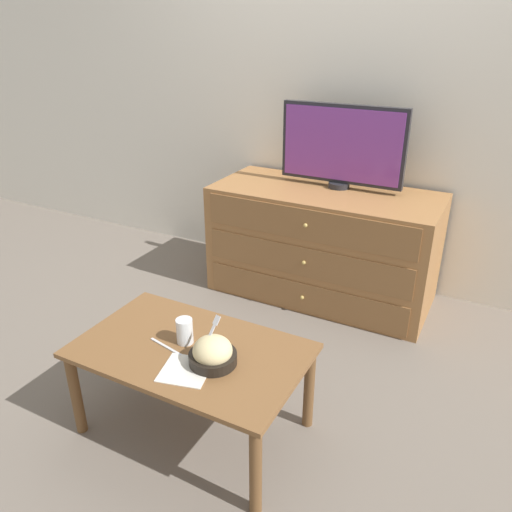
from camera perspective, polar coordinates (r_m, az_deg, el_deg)
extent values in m
plane|color=#70665B|center=(3.47, 9.48, -1.90)|extent=(12.00, 12.00, 0.00)
cube|color=white|center=(3.14, 11.40, 19.96)|extent=(12.00, 0.05, 2.60)
cube|color=#9E6B3D|center=(3.06, 7.63, 1.39)|extent=(1.32, 0.58, 0.67)
cube|color=brown|center=(2.92, 5.34, -4.69)|extent=(1.22, 0.01, 0.18)
sphere|color=tan|center=(2.91, 5.29, -4.74)|extent=(0.02, 0.02, 0.02)
cube|color=brown|center=(2.81, 5.52, -0.72)|extent=(1.22, 0.01, 0.18)
sphere|color=tan|center=(2.81, 5.47, -0.76)|extent=(0.02, 0.02, 0.02)
cube|color=brown|center=(2.72, 5.71, 3.54)|extent=(1.22, 0.01, 0.18)
sphere|color=tan|center=(2.72, 5.66, 3.50)|extent=(0.02, 0.02, 0.02)
cylinder|color=#232328|center=(3.01, 9.46, 8.01)|extent=(0.12, 0.12, 0.03)
cube|color=#232328|center=(2.96, 9.84, 12.47)|extent=(0.73, 0.04, 0.44)
cube|color=#7A3893|center=(2.94, 9.70, 12.39)|extent=(0.69, 0.01, 0.40)
cube|color=brown|center=(2.00, -7.49, -10.66)|extent=(0.90, 0.55, 0.02)
cylinder|color=brown|center=(2.22, -19.90, -14.60)|extent=(0.04, 0.04, 0.38)
cylinder|color=brown|center=(1.82, -0.05, -23.35)|extent=(0.04, 0.04, 0.38)
cylinder|color=brown|center=(2.48, -12.03, -8.86)|extent=(0.04, 0.04, 0.38)
cylinder|color=brown|center=(2.14, 6.08, -14.79)|extent=(0.04, 0.04, 0.38)
cylinder|color=black|center=(1.90, -4.95, -11.57)|extent=(0.18, 0.18, 0.04)
ellipsoid|color=beige|center=(1.88, -4.99, -10.73)|extent=(0.15, 0.15, 0.11)
cube|color=silver|center=(1.87, -5.51, -9.50)|extent=(0.04, 0.09, 0.13)
cube|color=silver|center=(1.86, -4.52, -7.32)|extent=(0.03, 0.03, 0.03)
cylinder|color=white|center=(2.02, -8.12, -8.95)|extent=(0.06, 0.06, 0.06)
cylinder|color=white|center=(2.01, -8.16, -8.48)|extent=(0.07, 0.07, 0.10)
cube|color=silver|center=(1.89, -7.95, -12.84)|extent=(0.21, 0.21, 0.00)
cube|color=silver|center=(2.02, -10.24, -10.18)|extent=(0.17, 0.05, 0.01)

